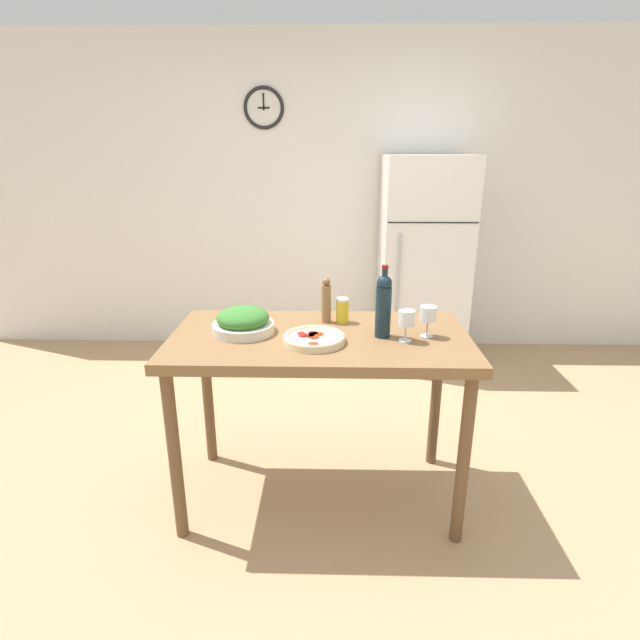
% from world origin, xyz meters
% --- Properties ---
extents(ground_plane, '(14.00, 14.00, 0.00)m').
position_xyz_m(ground_plane, '(0.00, 0.00, 0.00)').
color(ground_plane, tan).
extents(wall_back, '(6.40, 0.08, 2.60)m').
position_xyz_m(wall_back, '(-0.00, 2.19, 1.30)').
color(wall_back, silver).
rests_on(wall_back, ground_plane).
extents(refrigerator, '(0.67, 0.67, 1.66)m').
position_xyz_m(refrigerator, '(0.78, 1.82, 0.83)').
color(refrigerator, white).
rests_on(refrigerator, ground_plane).
extents(prep_counter, '(1.38, 0.72, 0.88)m').
position_xyz_m(prep_counter, '(0.00, 0.00, 0.78)').
color(prep_counter, brown).
rests_on(prep_counter, ground_plane).
extents(wine_bottle, '(0.07, 0.07, 0.33)m').
position_xyz_m(wine_bottle, '(0.29, -0.01, 1.03)').
color(wine_bottle, '#142833').
rests_on(wine_bottle, prep_counter).
extents(wine_glass_near, '(0.07, 0.07, 0.14)m').
position_xyz_m(wine_glass_near, '(0.38, -0.07, 0.98)').
color(wine_glass_near, silver).
rests_on(wine_glass_near, prep_counter).
extents(wine_glass_far, '(0.07, 0.07, 0.14)m').
position_xyz_m(wine_glass_far, '(0.49, -0.01, 0.98)').
color(wine_glass_far, silver).
rests_on(wine_glass_far, prep_counter).
extents(pepper_mill, '(0.05, 0.05, 0.22)m').
position_xyz_m(pepper_mill, '(0.03, 0.18, 0.99)').
color(pepper_mill, olive).
rests_on(pepper_mill, prep_counter).
extents(salad_bowl, '(0.29, 0.29, 0.12)m').
position_xyz_m(salad_bowl, '(-0.36, 0.02, 0.93)').
color(salad_bowl, silver).
rests_on(salad_bowl, prep_counter).
extents(homemade_pizza, '(0.27, 0.27, 0.04)m').
position_xyz_m(homemade_pizza, '(-0.02, -0.10, 0.90)').
color(homemade_pizza, beige).
rests_on(homemade_pizza, prep_counter).
extents(salt_canister, '(0.06, 0.06, 0.12)m').
position_xyz_m(salt_canister, '(0.11, 0.18, 0.94)').
color(salt_canister, yellow).
rests_on(salt_canister, prep_counter).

